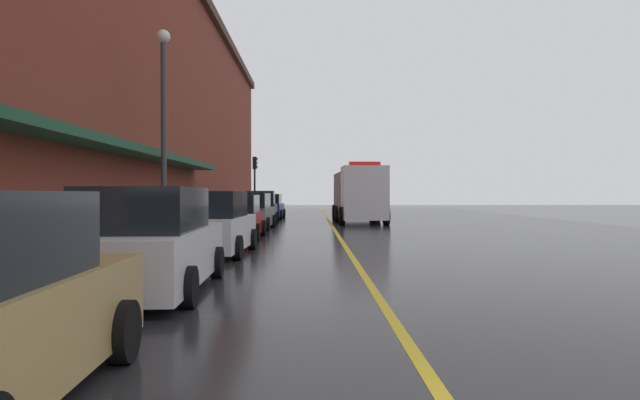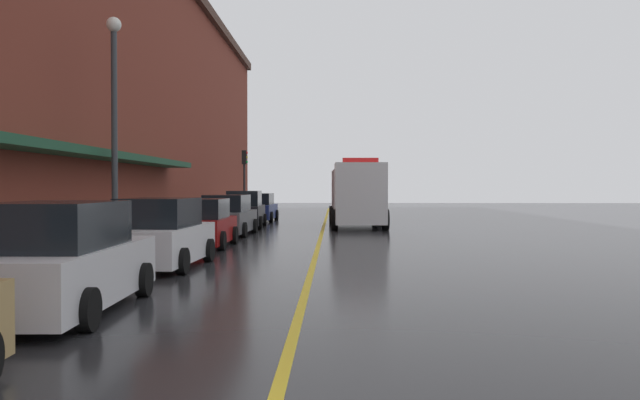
# 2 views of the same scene
# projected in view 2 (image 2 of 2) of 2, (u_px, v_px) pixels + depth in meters

# --- Properties ---
(ground_plane) EXTENTS (112.00, 112.00, 0.00)m
(ground_plane) POSITION_uv_depth(u_px,v_px,m) (322.00, 234.00, 28.94)
(ground_plane) COLOR #232326
(sidewalk_left) EXTENTS (2.40, 70.00, 0.15)m
(sidewalk_left) POSITION_uv_depth(u_px,v_px,m) (182.00, 232.00, 29.08)
(sidewalk_left) COLOR #ADA8A0
(sidewalk_left) RESTS_ON ground
(lane_center_stripe) EXTENTS (0.16, 70.00, 0.01)m
(lane_center_stripe) POSITION_uv_depth(u_px,v_px,m) (322.00, 234.00, 28.94)
(lane_center_stripe) COLOR gold
(lane_center_stripe) RESTS_ON ground
(brick_building_left) EXTENTS (13.44, 64.00, 13.30)m
(brick_building_left) POSITION_uv_depth(u_px,v_px,m) (5.00, 80.00, 28.11)
(brick_building_left) COLOR maroon
(brick_building_left) RESTS_ON ground
(parked_car_1) EXTENTS (2.22, 4.94, 1.83)m
(parked_car_1) POSITION_uv_depth(u_px,v_px,m) (60.00, 261.00, 10.81)
(parked_car_1) COLOR silver
(parked_car_1) RESTS_ON ground
(parked_car_2) EXTENTS (2.16, 4.41, 1.79)m
(parked_car_2) POSITION_uv_depth(u_px,v_px,m) (161.00, 235.00, 16.84)
(parked_car_2) COLOR silver
(parked_car_2) RESTS_ON ground
(parked_car_3) EXTENTS (1.98, 4.15, 1.67)m
(parked_car_3) POSITION_uv_depth(u_px,v_px,m) (202.00, 224.00, 22.55)
(parked_car_3) COLOR maroon
(parked_car_3) RESTS_ON ground
(parked_car_4) EXTENTS (2.16, 4.62, 1.74)m
(parked_car_4) POSITION_uv_depth(u_px,v_px,m) (228.00, 216.00, 28.09)
(parked_car_4) COLOR #595B60
(parked_car_4) RESTS_ON ground
(parked_car_5) EXTENTS (2.07, 4.48, 1.88)m
(parked_car_5) POSITION_uv_depth(u_px,v_px,m) (245.00, 210.00, 33.60)
(parked_car_5) COLOR black
(parked_car_5) RESTS_ON ground
(parked_car_6) EXTENTS (2.12, 4.66, 1.70)m
(parked_car_6) POSITION_uv_depth(u_px,v_px,m) (259.00, 208.00, 39.52)
(parked_car_6) COLOR navy
(parked_car_6) RESTS_ON ground
(box_truck) EXTENTS (2.92, 8.07, 3.45)m
(box_truck) POSITION_uv_depth(u_px,v_px,m) (357.00, 195.00, 34.23)
(box_truck) COLOR silver
(box_truck) RESTS_ON ground
(parking_meter_1) EXTENTS (0.14, 0.18, 1.33)m
(parking_meter_1) POSITION_uv_depth(u_px,v_px,m) (198.00, 210.00, 28.41)
(parking_meter_1) COLOR #4C4C51
(parking_meter_1) RESTS_ON sidewalk_left
(parking_meter_2) EXTENTS (0.14, 0.18, 1.33)m
(parking_meter_2) POSITION_uv_depth(u_px,v_px,m) (73.00, 232.00, 14.85)
(parking_meter_2) COLOR #4C4C51
(parking_meter_2) RESTS_ON sidewalk_left
(parking_meter_3) EXTENTS (0.14, 0.18, 1.33)m
(parking_meter_3) POSITION_uv_depth(u_px,v_px,m) (79.00, 231.00, 15.21)
(parking_meter_3) COLOR #4C4C51
(parking_meter_3) RESTS_ON sidewalk_left
(street_lamp_left) EXTENTS (0.44, 0.44, 6.94)m
(street_lamp_left) POSITION_uv_depth(u_px,v_px,m) (114.00, 108.00, 19.42)
(street_lamp_left) COLOR #33383D
(street_lamp_left) RESTS_ON sidewalk_left
(traffic_light_near) EXTENTS (0.38, 0.36, 4.30)m
(traffic_light_near) POSITION_uv_depth(u_px,v_px,m) (244.00, 170.00, 42.62)
(traffic_light_near) COLOR #232326
(traffic_light_near) RESTS_ON sidewalk_left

